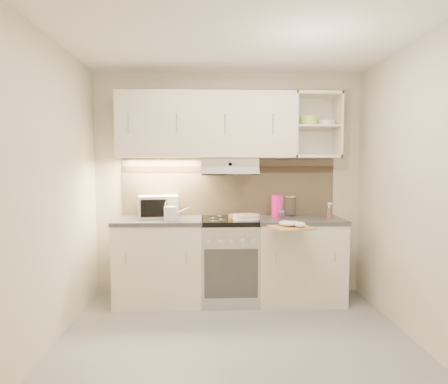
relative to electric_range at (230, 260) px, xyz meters
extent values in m
plane|color=gray|center=(0.00, -1.10, -0.45)|extent=(3.00, 3.00, 0.00)
cube|color=beige|center=(0.00, 0.30, 0.80)|extent=(3.00, 0.04, 2.50)
cube|color=beige|center=(0.00, -2.50, 0.80)|extent=(3.00, 0.04, 2.50)
cube|color=beige|center=(-1.50, -1.10, 0.80)|extent=(0.04, 2.80, 2.50)
cube|color=beige|center=(1.50, -1.10, 0.80)|extent=(0.04, 2.80, 2.50)
cube|color=white|center=(0.00, -1.10, 2.05)|extent=(3.00, 2.80, 0.04)
cube|color=tan|center=(0.00, 0.29, 0.77)|extent=(2.40, 0.02, 0.64)
cube|color=#38281E|center=(0.00, 0.28, 0.97)|extent=(2.40, 0.01, 0.08)
cube|color=silver|center=(-0.25, 0.13, 1.45)|extent=(1.90, 0.34, 0.70)
cube|color=silver|center=(0.95, 0.13, 1.45)|extent=(0.50, 0.34, 0.70)
cylinder|color=#AEDB54|center=(0.87, 0.13, 1.50)|extent=(0.19, 0.19, 0.10)
cylinder|color=white|center=(1.07, 0.13, 1.48)|extent=(0.18, 0.18, 0.06)
cube|color=#B7B7BC|center=(0.00, 0.10, 1.03)|extent=(0.60, 0.40, 0.12)
cube|color=silver|center=(-0.75, 0.00, -0.02)|extent=(0.90, 0.60, 0.86)
cube|color=#47474C|center=(-0.75, 0.00, 0.43)|extent=(0.92, 0.62, 0.04)
cube|color=silver|center=(0.75, 0.00, -0.02)|extent=(0.90, 0.60, 0.86)
cube|color=#47474C|center=(0.75, 0.00, 0.43)|extent=(0.92, 0.62, 0.04)
cube|color=#B7B7BC|center=(0.00, 0.00, -0.03)|extent=(0.60, 0.58, 0.85)
cube|color=black|center=(0.00, 0.00, 0.42)|extent=(0.60, 0.60, 0.05)
cube|color=silver|center=(-0.77, 0.10, 0.57)|extent=(0.46, 0.36, 0.24)
cube|color=black|center=(-0.77, -0.05, 0.57)|extent=(0.27, 0.05, 0.18)
cylinder|color=silver|center=(-0.61, -0.15, 0.52)|extent=(0.14, 0.14, 0.15)
cone|color=silver|center=(-0.51, -0.16, 0.54)|extent=(0.19, 0.05, 0.11)
torus|color=silver|center=(-0.61, -0.15, 0.62)|extent=(0.12, 0.02, 0.12)
cylinder|color=white|center=(0.17, -0.08, 0.46)|extent=(0.28, 0.28, 0.02)
cylinder|color=white|center=(0.17, -0.08, 0.48)|extent=(0.28, 0.28, 0.02)
cylinder|color=white|center=(0.17, -0.08, 0.49)|extent=(0.28, 0.28, 0.02)
cube|color=silver|center=(0.17, -0.08, 0.51)|extent=(0.18, 0.04, 0.01)
cylinder|color=olive|center=(0.07, 0.01, 0.47)|extent=(0.17, 0.17, 0.04)
cylinder|color=#F31893|center=(0.52, 0.06, 0.57)|extent=(0.12, 0.12, 0.24)
cube|color=#F31893|center=(0.58, 0.09, 0.60)|extent=(0.03, 0.03, 0.10)
cylinder|color=white|center=(0.69, 0.19, 0.55)|extent=(0.12, 0.12, 0.21)
cylinder|color=#B7B7BC|center=(0.69, 0.19, 0.67)|extent=(0.12, 0.12, 0.02)
cylinder|color=silver|center=(0.56, -0.03, 0.48)|extent=(0.05, 0.05, 0.07)
cylinder|color=#298BCF|center=(0.56, -0.03, 0.52)|extent=(0.06, 0.06, 0.02)
cone|color=#D5848E|center=(1.06, -0.06, 0.51)|extent=(0.07, 0.07, 0.11)
cube|color=tan|center=(0.57, -0.45, 0.42)|extent=(0.46, 0.44, 0.02)
camera|label=1|loc=(-0.22, -4.23, 1.03)|focal=32.00mm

